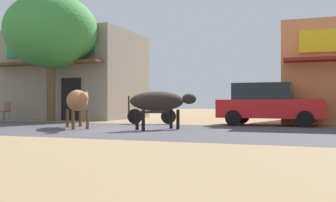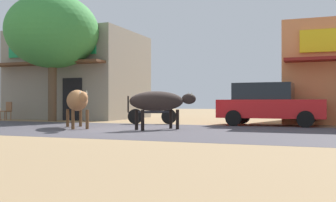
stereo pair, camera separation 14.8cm
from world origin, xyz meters
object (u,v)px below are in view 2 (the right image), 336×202
object	(u,v)px
cow_near_brown	(77,101)
cow_far_dark	(159,102)
roadside_tree	(52,32)
parked_hatchback_car	(269,104)
parked_motorcycle	(153,113)
cafe_chair_near_tree	(7,110)

from	to	relation	value
cow_near_brown	cow_far_dark	bearing A→B (deg)	5.42
roadside_tree	parked_hatchback_car	bearing A→B (deg)	0.55
parked_motorcycle	cow_far_dark	world-z (taller)	cow_far_dark
parked_hatchback_car	cafe_chair_near_tree	xyz separation A→B (m)	(-12.77, -0.04, -0.33)
parked_hatchback_car	roadside_tree	bearing A→B (deg)	-179.45
parked_motorcycle	cafe_chair_near_tree	world-z (taller)	parked_motorcycle
parked_motorcycle	cow_far_dark	bearing A→B (deg)	-63.64
roadside_tree	parked_hatchback_car	world-z (taller)	roadside_tree
cow_far_dark	cafe_chair_near_tree	size ratio (longest dim) A/B	2.44
cafe_chair_near_tree	cow_far_dark	bearing A→B (deg)	-20.46
cow_far_dark	roadside_tree	bearing A→B (deg)	152.76
roadside_tree	cafe_chair_near_tree	xyz separation A→B (m)	(-2.77, 0.06, -3.74)
cow_far_dark	cafe_chair_near_tree	world-z (taller)	cow_far_dark
parked_motorcycle	cow_near_brown	bearing A→B (deg)	-114.15
parked_hatchback_car	cow_near_brown	size ratio (longest dim) A/B	1.67
parked_hatchback_car	parked_motorcycle	xyz separation A→B (m)	(-4.62, -0.62, -0.37)
cow_far_dark	cafe_chair_near_tree	xyz separation A→B (m)	(-9.65, 3.60, -0.40)
roadside_tree	parked_motorcycle	bearing A→B (deg)	-5.60
cow_near_brown	cow_far_dark	world-z (taller)	cow_near_brown
roadside_tree	cow_near_brown	bearing A→B (deg)	-44.38
parked_hatchback_car	cow_far_dark	xyz separation A→B (m)	(-3.13, -3.64, 0.08)
parked_motorcycle	cow_near_brown	size ratio (longest dim) A/B	0.81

